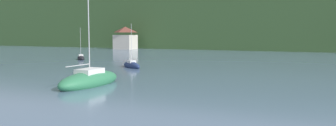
% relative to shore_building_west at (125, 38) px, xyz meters
% --- Properties ---
extents(shore_building_west, '(6.03, 5.27, 6.80)m').
position_rel_shore_building_west_xyz_m(shore_building_west, '(0.00, 0.00, 0.00)').
color(shore_building_west, beige).
rests_on(shore_building_west, ground_plane).
extents(sailboat_far_3, '(4.51, 3.70, 6.36)m').
position_rel_shore_building_west_xyz_m(sailboat_far_3, '(29.01, -45.42, -3.02)').
color(sailboat_far_3, navy).
rests_on(sailboat_far_3, ground_plane).
extents(sailboat_mid_7, '(2.64, 7.75, 10.22)m').
position_rel_shore_building_west_xyz_m(sailboat_mid_7, '(33.58, -60.53, -2.85)').
color(sailboat_mid_7, '#2D754C').
rests_on(sailboat_mid_7, ground_plane).
extents(sailboat_far_11, '(3.90, 3.85, 6.08)m').
position_rel_shore_building_west_xyz_m(sailboat_far_11, '(13.32, -36.92, -3.05)').
color(sailboat_far_11, black).
rests_on(sailboat_far_11, ground_plane).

